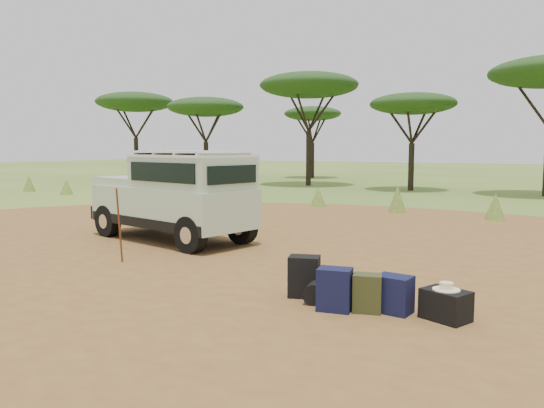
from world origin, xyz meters
The scene contains 13 objects.
ground centered at (0.00, 0.00, 0.00)m, with size 140.00×140.00×0.00m, color #4B7228.
dirt_clearing centered at (0.00, 0.00, 0.00)m, with size 23.00×23.00×0.01m, color olive.
grass_fringe centered at (0.12, 8.67, 0.40)m, with size 36.60×1.60×0.90m.
acacia_treeline centered at (0.75, 19.81, 4.87)m, with size 46.70×13.20×6.26m.
safari_vehicle centered at (-2.90, 1.16, 0.98)m, with size 4.43×2.51×2.04m.
walking_staff centered at (-2.25, -1.22, 0.69)m, with size 0.03×0.03×1.41m, color brown.
backpack_black centered at (1.62, -1.55, 0.29)m, with size 0.43×0.31×0.58m, color black.
backpack_navy centered at (2.24, -1.94, 0.28)m, with size 0.43×0.30×0.56m, color #121538.
backpack_olive centered at (2.63, -1.81, 0.25)m, with size 0.36×0.26×0.50m, color #3B401D.
duffel_navy centered at (2.94, -1.67, 0.24)m, with size 0.43×0.32×0.48m, color #121538.
hard_case centered at (3.57, -1.64, 0.19)m, with size 0.53×0.38×0.38m, color black.
stuff_sack centered at (1.89, -1.78, 0.15)m, with size 0.29×0.29×0.29m, color black.
safari_hat centered at (3.57, -1.64, 0.41)m, with size 0.33×0.33×0.10m.
Camera 1 is at (4.77, -8.15, 2.09)m, focal length 35.00 mm.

